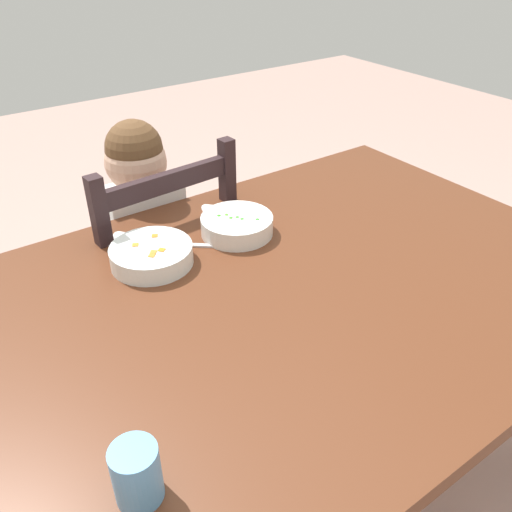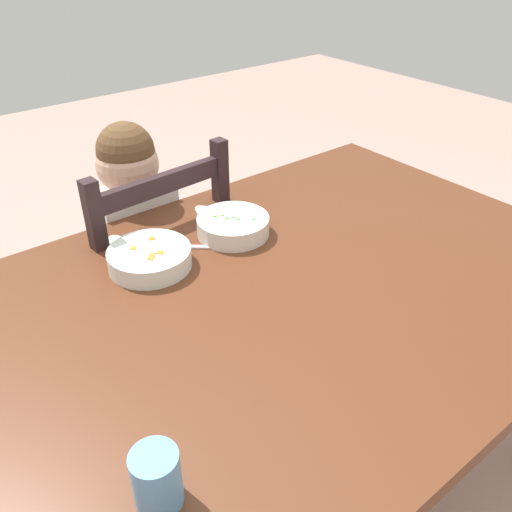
# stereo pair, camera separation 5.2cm
# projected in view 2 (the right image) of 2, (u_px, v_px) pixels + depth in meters

# --- Properties ---
(ground_plane) EXTENTS (8.00, 8.00, 0.00)m
(ground_plane) POSITION_uv_depth(u_px,v_px,m) (286.00, 480.00, 1.57)
(ground_plane) COLOR tan
(dining_table) EXTENTS (1.44, 1.01, 0.73)m
(dining_table) POSITION_uv_depth(u_px,v_px,m) (294.00, 313.00, 1.23)
(dining_table) COLOR #5A2E1A
(dining_table) RESTS_ON ground
(dining_chair) EXTENTS (0.45, 0.45, 0.91)m
(dining_chair) POSITION_uv_depth(u_px,v_px,m) (148.00, 285.00, 1.64)
(dining_chair) COLOR black
(dining_chair) RESTS_ON ground
(child_figure) EXTENTS (0.32, 0.31, 0.96)m
(child_figure) POSITION_uv_depth(u_px,v_px,m) (141.00, 235.00, 1.53)
(child_figure) COLOR white
(child_figure) RESTS_ON ground
(bowl_of_peas) EXTENTS (0.18, 0.18, 0.05)m
(bowl_of_peas) POSITION_uv_depth(u_px,v_px,m) (233.00, 225.00, 1.34)
(bowl_of_peas) COLOR white
(bowl_of_peas) RESTS_ON dining_table
(bowl_of_carrots) EXTENTS (0.19, 0.19, 0.05)m
(bowl_of_carrots) POSITION_uv_depth(u_px,v_px,m) (150.00, 257.00, 1.21)
(bowl_of_carrots) COLOR white
(bowl_of_carrots) RESTS_ON dining_table
(spoon) EXTENTS (0.12, 0.10, 0.01)m
(spoon) POSITION_uv_depth(u_px,v_px,m) (175.00, 246.00, 1.29)
(spoon) COLOR silver
(spoon) RESTS_ON dining_table
(drinking_cup) EXTENTS (0.07, 0.07, 0.10)m
(drinking_cup) POSITION_uv_depth(u_px,v_px,m) (157.00, 479.00, 0.71)
(drinking_cup) COLOR #5FA3DF
(drinking_cup) RESTS_ON dining_table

